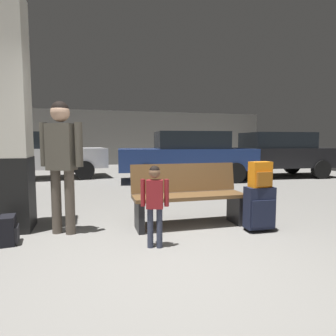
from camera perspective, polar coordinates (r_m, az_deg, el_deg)
ground_plane at (r=6.68m, az=-8.66°, el=-5.71°), size 18.00×18.00×0.10m
garage_back_wall at (r=15.39m, az=-12.83°, el=5.83°), size 18.00×0.12×2.80m
structural_pillar at (r=4.46m, az=-29.32°, el=9.03°), size 0.57×0.57×3.14m
bench at (r=4.20m, az=3.91°, el=-5.34°), size 1.61×0.55×0.89m
suitcase at (r=4.13m, az=17.57°, el=-7.50°), size 0.39×0.24×0.60m
backpack_bright at (r=4.05m, az=17.76°, el=-1.28°), size 0.29×0.20×0.34m
child at (r=3.29m, az=-2.65°, el=-5.83°), size 0.31×0.22×0.95m
adult at (r=3.99m, az=-20.24°, el=2.80°), size 0.54×0.34×1.73m
backpack_dark_floor at (r=3.97m, az=-28.88°, el=-10.69°), size 0.22×0.30×0.34m
parked_car_near at (r=8.99m, az=3.73°, el=2.65°), size 4.27×2.16×1.51m
parked_car_side at (r=10.58m, az=19.93°, el=2.74°), size 4.25×2.12×1.51m
parked_car_far at (r=10.28m, az=-24.08°, el=2.53°), size 4.26×2.14×1.51m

